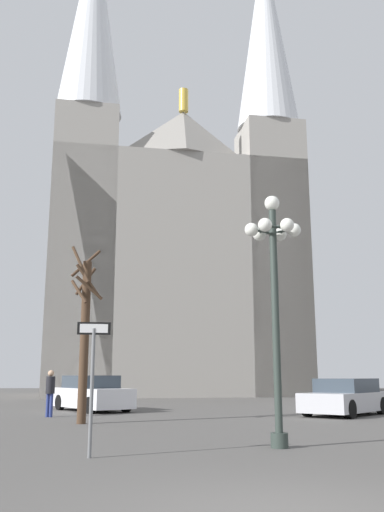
% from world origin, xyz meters
% --- Properties ---
extents(cathedral, '(20.11, 14.70, 38.48)m').
position_xyz_m(cathedral, '(-1.21, 36.09, 12.02)').
color(cathedral, gray).
rests_on(cathedral, ground).
extents(one_way_arrow_sign, '(0.62, 0.10, 2.44)m').
position_xyz_m(one_way_arrow_sign, '(-2.69, 4.36, 1.52)').
color(one_way_arrow_sign, slate).
rests_on(one_way_arrow_sign, ground).
extents(street_lamp, '(1.25, 1.12, 5.39)m').
position_xyz_m(street_lamp, '(0.99, 5.64, 3.50)').
color(street_lamp, '#2D3833').
rests_on(street_lamp, ground).
extents(bare_tree, '(1.18, 1.20, 5.59)m').
position_xyz_m(bare_tree, '(-4.03, 11.57, 2.83)').
color(bare_tree, '#473323').
rests_on(bare_tree, ground).
extents(parked_car_near_white, '(3.89, 4.56, 1.45)m').
position_xyz_m(parked_car_near_white, '(-4.64, 17.87, 0.69)').
color(parked_car_near_white, silver).
rests_on(parked_car_near_white, ground).
extents(parked_car_far_silver, '(4.14, 4.39, 1.34)m').
position_xyz_m(parked_car_far_silver, '(5.23, 15.04, 0.64)').
color(parked_car_far_silver, '#B7B7BC').
rests_on(parked_car_far_silver, ground).
extents(pedestrian_walking, '(0.32, 0.32, 1.64)m').
position_xyz_m(pedestrian_walking, '(-5.63, 14.43, 0.99)').
color(pedestrian_walking, navy).
rests_on(pedestrian_walking, ground).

